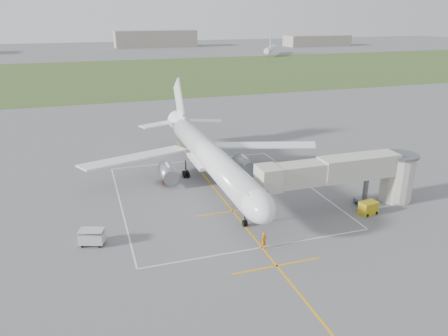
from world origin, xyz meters
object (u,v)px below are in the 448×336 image
object	(u,v)px
baggage_cart	(92,237)
ramp_worker_wing	(164,179)
ramp_worker_nose	(264,240)
gpu_unit	(368,208)
airliner	(210,156)
jet_bridge	(353,174)

from	to	relation	value
baggage_cart	ramp_worker_wing	world-z (taller)	ramp_worker_wing
baggage_cart	ramp_worker_nose	size ratio (longest dim) A/B	1.64
gpu_unit	baggage_cart	size ratio (longest dim) A/B	0.80
baggage_cart	ramp_worker_wing	bearing A→B (deg)	73.73
ramp_worker_wing	gpu_unit	bearing A→B (deg)	168.22
airliner	gpu_unit	world-z (taller)	airliner
gpu_unit	ramp_worker_nose	distance (m)	16.89
ramp_worker_nose	ramp_worker_wing	bearing A→B (deg)	75.35
gpu_unit	baggage_cart	bearing A→B (deg)	165.88
baggage_cart	ramp_worker_wing	xyz separation A→B (m)	(11.27, 15.71, -0.00)
airliner	gpu_unit	bearing A→B (deg)	-45.75
jet_bridge	ramp_worker_nose	world-z (taller)	jet_bridge
airliner	jet_bridge	bearing A→B (deg)	-42.19
jet_bridge	ramp_worker_nose	xyz separation A→B (m)	(-15.55, -6.64, -3.79)
gpu_unit	ramp_worker_wing	bearing A→B (deg)	132.26
jet_bridge	ramp_worker_wing	distance (m)	27.84
airliner	ramp_worker_nose	bearing A→B (deg)	-89.53
ramp_worker_nose	ramp_worker_wing	xyz separation A→B (m)	(-7.04, 22.46, 0.02)
gpu_unit	jet_bridge	bearing A→B (deg)	98.49
gpu_unit	ramp_worker_wing	size ratio (longest dim) A/B	1.28
jet_bridge	ramp_worker_wing	world-z (taller)	jet_bridge
ramp_worker_nose	airliner	bearing A→B (deg)	58.42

